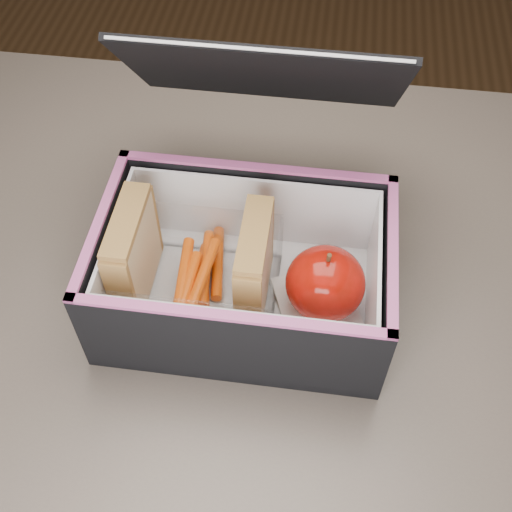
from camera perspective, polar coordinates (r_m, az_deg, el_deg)
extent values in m
cube|color=brown|center=(0.66, 1.51, -6.35)|extent=(1.20, 0.80, 0.03)
cube|color=#382D26|center=(1.30, -21.71, 1.19)|extent=(0.05, 0.05, 0.72)
cube|color=black|center=(0.64, 0.80, 15.87)|extent=(0.27, 0.12, 0.14)
cube|color=tan|center=(0.63, -11.47, 0.16)|extent=(0.01, 0.09, 0.09)
cube|color=#B96168|center=(0.63, -10.75, -0.12)|extent=(0.01, 0.09, 0.09)
cube|color=tan|center=(0.62, -10.13, 0.02)|extent=(0.01, 0.09, 0.09)
cube|color=#915F32|center=(0.59, -11.52, 3.09)|extent=(0.03, 0.09, 0.01)
cube|color=tan|center=(0.60, -0.86, -1.02)|extent=(0.01, 0.09, 0.09)
cube|color=#B96168|center=(0.61, -0.15, -1.30)|extent=(0.01, 0.08, 0.09)
cube|color=tan|center=(0.60, 0.56, -1.17)|extent=(0.01, 0.09, 0.09)
cube|color=#915F32|center=(0.57, -0.16, 1.91)|extent=(0.03, 0.09, 0.01)
cylinder|color=#DA4900|center=(0.66, -3.43, -0.60)|extent=(0.02, 0.09, 0.01)
cylinder|color=#DA4900|center=(0.62, -5.50, -4.35)|extent=(0.02, 0.09, 0.01)
cylinder|color=#DA4900|center=(0.62, -4.74, -1.76)|extent=(0.02, 0.09, 0.01)
cylinder|color=#DA4900|center=(0.64, -4.68, -3.72)|extent=(0.03, 0.09, 0.01)
cylinder|color=#DA4900|center=(0.64, -4.52, -1.03)|extent=(0.02, 0.09, 0.01)
cylinder|color=#DA4900|center=(0.63, -6.48, -1.78)|extent=(0.02, 0.09, 0.01)
cylinder|color=#DA4900|center=(0.65, -5.39, -2.15)|extent=(0.02, 0.09, 0.01)
cylinder|color=#DA4900|center=(0.62, -5.47, -3.58)|extent=(0.02, 0.09, 0.01)
cylinder|color=#DA4900|center=(0.61, -6.22, -3.07)|extent=(0.02, 0.09, 0.01)
cube|color=white|center=(0.64, 5.38, -4.29)|extent=(0.10, 0.10, 0.01)
ellipsoid|color=maroon|center=(0.61, 6.17, -2.44)|extent=(0.08, 0.08, 0.07)
cylinder|color=#442C18|center=(0.57, 6.50, -0.18)|extent=(0.01, 0.01, 0.01)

